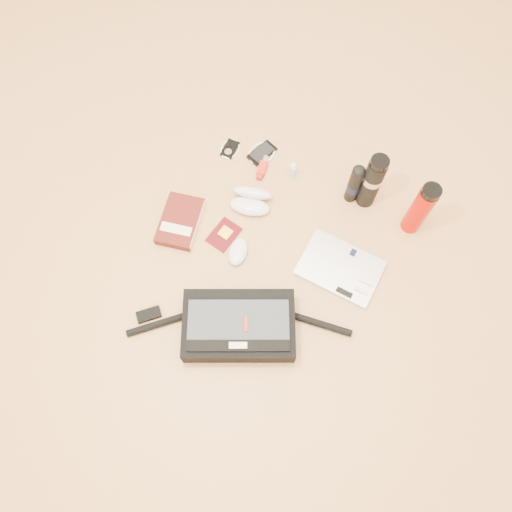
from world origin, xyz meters
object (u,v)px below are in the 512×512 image
thermos_black (372,181)px  thermos_red (420,209)px  book (180,221)px  messenger_bag (238,326)px  laptop (340,268)px

thermos_black → thermos_red: thermos_black is taller
thermos_red → book: bearing=-156.0°
messenger_bag → laptop: bearing=31.3°
messenger_bag → book: messenger_bag is taller
messenger_bag → book: bearing=118.6°
thermos_red → messenger_bag: bearing=-123.5°
book → thermos_red: (0.82, 0.37, 0.12)m
thermos_black → book: bearing=-147.2°
book → messenger_bag: bearing=-47.7°
messenger_bag → laptop: messenger_bag is taller
messenger_bag → thermos_black: (0.23, 0.69, 0.09)m
thermos_black → thermos_red: (0.20, -0.03, -0.00)m
messenger_bag → thermos_red: size_ratio=2.67×
thermos_black → thermos_red: 0.20m
messenger_bag → laptop: (0.25, 0.37, -0.04)m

